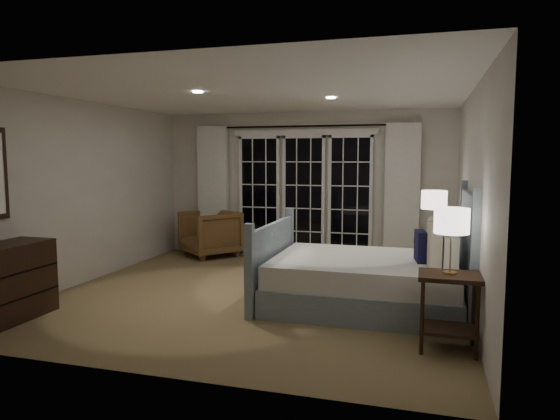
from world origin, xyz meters
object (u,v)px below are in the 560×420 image
(lamp_left, at_px, (452,222))
(lamp_right, at_px, (434,200))
(armchair, at_px, (210,233))
(bed, at_px, (370,278))
(nightstand_left, at_px, (449,300))
(dresser, at_px, (0,284))
(nightstand_right, at_px, (432,255))

(lamp_left, distance_m, lamp_right, 2.35)
(armchair, bearing_deg, bed, 2.42)
(nightstand_left, distance_m, dresser, 4.49)
(nightstand_left, xyz_separation_m, dresser, (-4.46, -0.52, -0.05))
(nightstand_right, relative_size, dresser, 0.56)
(nightstand_left, height_order, lamp_right, lamp_right)
(bed, height_order, nightstand_left, bed)
(lamp_left, bearing_deg, armchair, 138.52)
(lamp_left, bearing_deg, nightstand_left, -18.43)
(nightstand_left, bearing_deg, dresser, -173.38)
(nightstand_right, bearing_deg, dresser, -146.66)
(dresser, bearing_deg, bed, 24.42)
(nightstand_right, xyz_separation_m, armchair, (-3.72, 1.04, -0.02))
(nightstand_right, bearing_deg, nightstand_left, -87.39)
(dresser, bearing_deg, armchair, 80.80)
(lamp_right, relative_size, dresser, 0.56)
(nightstand_right, xyz_separation_m, dresser, (-4.35, -2.86, -0.01))
(armchair, bearing_deg, lamp_left, -2.35)
(bed, relative_size, lamp_left, 3.91)
(lamp_left, height_order, dresser, lamp_left)
(bed, height_order, armchair, bed)
(bed, bearing_deg, lamp_left, -54.38)
(lamp_left, relative_size, dresser, 0.51)
(bed, height_order, lamp_right, bed)
(nightstand_left, height_order, armchair, armchair)
(armchair, relative_size, dresser, 0.76)
(armchair, distance_m, dresser, 3.95)
(nightstand_left, height_order, dresser, dresser)
(nightstand_right, distance_m, dresser, 5.21)
(armchair, bearing_deg, nightstand_left, -2.35)
(nightstand_left, bearing_deg, armchair, 138.52)
(lamp_right, bearing_deg, dresser, -146.66)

